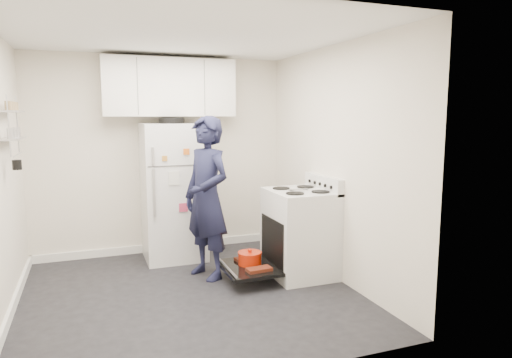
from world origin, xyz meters
name	(u,v)px	position (x,y,z in m)	size (l,w,h in m)	color
room	(184,174)	(-0.03, 0.03, 1.21)	(3.21, 3.21, 2.51)	black
electric_range	(299,234)	(1.26, 0.15, 0.47)	(0.66, 0.76, 1.10)	silver
open_oven_door	(249,264)	(0.69, 0.17, 0.18)	(0.55, 0.70, 0.21)	black
refrigerator	(173,191)	(0.08, 1.25, 0.84)	(0.72, 0.74, 1.74)	silver
upper_cabinets	(169,88)	(0.10, 1.43, 2.10)	(1.60, 0.33, 0.70)	silver
wall_shelf_rack	(13,125)	(-1.52, 0.49, 1.68)	(0.14, 0.60, 0.61)	#B2B2B7
person	(207,198)	(0.30, 0.45, 0.88)	(0.64, 0.42, 1.76)	#161832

